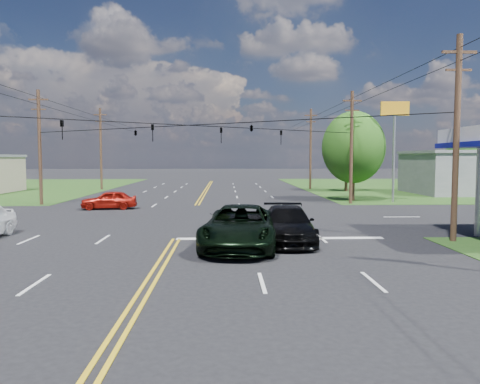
{
  "coord_description": "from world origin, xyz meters",
  "views": [
    {
      "loc": [
        2.37,
        -18.3,
        3.89
      ],
      "look_at": [
        3.12,
        6.0,
        2.13
      ],
      "focal_mm": 35.0,
      "sensor_mm": 36.0,
      "label": 1
    }
  ],
  "objects_px": {
    "pole_left_far": "(101,148)",
    "tree_far_r": "(467,153)",
    "suv_black": "(287,225)",
    "pole_se": "(457,136)",
    "pickup_dkgreen": "(240,227)",
    "pole_right_far": "(311,148)",
    "tree_right_a": "(353,147)",
    "pole_nw": "(40,146)",
    "tree_right_b": "(347,155)",
    "pole_ne": "(351,146)",
    "retail_ne": "(478,174)"
  },
  "relations": [
    {
      "from": "pole_nw",
      "to": "tree_right_b",
      "type": "distance_m",
      "value": 33.1
    },
    {
      "from": "retail_ne",
      "to": "tree_right_a",
      "type": "distance_m",
      "value": 18.09
    },
    {
      "from": "suv_black",
      "to": "pole_left_far",
      "type": "bearing_deg",
      "value": 118.39
    },
    {
      "from": "pole_nw",
      "to": "pickup_dkgreen",
      "type": "xyz_separation_m",
      "value": [
        16.0,
        -19.28,
        -3.99
      ]
    },
    {
      "from": "pole_nw",
      "to": "suv_black",
      "type": "relative_size",
      "value": 1.67
    },
    {
      "from": "pole_nw",
      "to": "pole_right_far",
      "type": "relative_size",
      "value": 0.95
    },
    {
      "from": "pole_left_far",
      "to": "tree_far_r",
      "type": "xyz_separation_m",
      "value": [
        47.0,
        2.0,
        -0.62
      ]
    },
    {
      "from": "pole_left_far",
      "to": "tree_right_a",
      "type": "bearing_deg",
      "value": -30.65
    },
    {
      "from": "retail_ne",
      "to": "tree_right_b",
      "type": "distance_m",
      "value": 14.22
    },
    {
      "from": "tree_right_a",
      "to": "pole_ne",
      "type": "bearing_deg",
      "value": -108.43
    },
    {
      "from": "pole_se",
      "to": "pole_right_far",
      "type": "relative_size",
      "value": 0.95
    },
    {
      "from": "pole_right_far",
      "to": "pole_ne",
      "type": "bearing_deg",
      "value": -90.0
    },
    {
      "from": "pole_right_far",
      "to": "tree_right_a",
      "type": "xyz_separation_m",
      "value": [
        1.0,
        -16.0,
        -0.3
      ]
    },
    {
      "from": "tree_right_b",
      "to": "tree_far_r",
      "type": "distance_m",
      "value": 18.5
    },
    {
      "from": "pole_se",
      "to": "tree_right_a",
      "type": "xyz_separation_m",
      "value": [
        1.0,
        21.0,
        -0.05
      ]
    },
    {
      "from": "pole_se",
      "to": "pole_right_far",
      "type": "bearing_deg",
      "value": 90.0
    },
    {
      "from": "pole_se",
      "to": "suv_black",
      "type": "relative_size",
      "value": 1.67
    },
    {
      "from": "pole_right_far",
      "to": "tree_far_r",
      "type": "relative_size",
      "value": 1.31
    },
    {
      "from": "tree_right_a",
      "to": "pickup_dkgreen",
      "type": "height_order",
      "value": "tree_right_a"
    },
    {
      "from": "pole_ne",
      "to": "tree_right_a",
      "type": "bearing_deg",
      "value": 71.57
    },
    {
      "from": "tree_right_b",
      "to": "pole_left_far",
      "type": "bearing_deg",
      "value": 172.28
    },
    {
      "from": "pole_ne",
      "to": "pole_left_far",
      "type": "relative_size",
      "value": 0.95
    },
    {
      "from": "tree_far_r",
      "to": "pickup_dkgreen",
      "type": "xyz_separation_m",
      "value": [
        -31.0,
        -40.28,
        -3.62
      ]
    },
    {
      "from": "pole_left_far",
      "to": "pole_se",
      "type": "bearing_deg",
      "value": -54.9
    },
    {
      "from": "pole_se",
      "to": "pole_ne",
      "type": "xyz_separation_m",
      "value": [
        0.0,
        18.0,
        0.0
      ]
    },
    {
      "from": "retail_ne",
      "to": "pole_right_far",
      "type": "bearing_deg",
      "value": 154.8
    },
    {
      "from": "retail_ne",
      "to": "pole_ne",
      "type": "relative_size",
      "value": 1.47
    },
    {
      "from": "retail_ne",
      "to": "pole_ne",
      "type": "height_order",
      "value": "pole_ne"
    },
    {
      "from": "pole_se",
      "to": "tree_right_b",
      "type": "xyz_separation_m",
      "value": [
        3.5,
        33.0,
        -0.7
      ]
    },
    {
      "from": "pole_se",
      "to": "pole_left_far",
      "type": "relative_size",
      "value": 0.95
    },
    {
      "from": "pole_right_far",
      "to": "tree_right_a",
      "type": "relative_size",
      "value": 1.22
    },
    {
      "from": "pole_se",
      "to": "pickup_dkgreen",
      "type": "height_order",
      "value": "pole_se"
    },
    {
      "from": "pickup_dkgreen",
      "to": "suv_black",
      "type": "xyz_separation_m",
      "value": [
        2.22,
        1.34,
        -0.1
      ]
    },
    {
      "from": "pole_right_far",
      "to": "pickup_dkgreen",
      "type": "xyz_separation_m",
      "value": [
        -10.0,
        -38.28,
        -4.24
      ]
    },
    {
      "from": "tree_right_b",
      "to": "pole_se",
      "type": "bearing_deg",
      "value": -96.05
    },
    {
      "from": "pole_se",
      "to": "tree_far_r",
      "type": "relative_size",
      "value": 1.25
    },
    {
      "from": "pole_nw",
      "to": "tree_right_a",
      "type": "height_order",
      "value": "pole_nw"
    },
    {
      "from": "tree_far_r",
      "to": "pole_ne",
      "type": "bearing_deg",
      "value": -135.0
    },
    {
      "from": "pole_se",
      "to": "pickup_dkgreen",
      "type": "bearing_deg",
      "value": -172.69
    },
    {
      "from": "pole_nw",
      "to": "tree_right_a",
      "type": "xyz_separation_m",
      "value": [
        27.0,
        3.0,
        -0.05
      ]
    },
    {
      "from": "pole_left_far",
      "to": "tree_far_r",
      "type": "bearing_deg",
      "value": 2.44
    },
    {
      "from": "pole_left_far",
      "to": "tree_far_r",
      "type": "relative_size",
      "value": 1.31
    },
    {
      "from": "suv_black",
      "to": "pole_se",
      "type": "bearing_deg",
      "value": 1.71
    },
    {
      "from": "retail_ne",
      "to": "pickup_dkgreen",
      "type": "bearing_deg",
      "value": -131.72
    },
    {
      "from": "pole_nw",
      "to": "tree_right_b",
      "type": "bearing_deg",
      "value": 26.95
    },
    {
      "from": "pole_nw",
      "to": "pole_left_far",
      "type": "bearing_deg",
      "value": 90.0
    },
    {
      "from": "pole_se",
      "to": "tree_right_a",
      "type": "relative_size",
      "value": 1.16
    },
    {
      "from": "pole_se",
      "to": "pickup_dkgreen",
      "type": "distance_m",
      "value": 10.84
    },
    {
      "from": "pole_left_far",
      "to": "suv_black",
      "type": "distance_m",
      "value": 41.42
    },
    {
      "from": "pole_se",
      "to": "pole_nw",
      "type": "height_order",
      "value": "same"
    }
  ]
}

